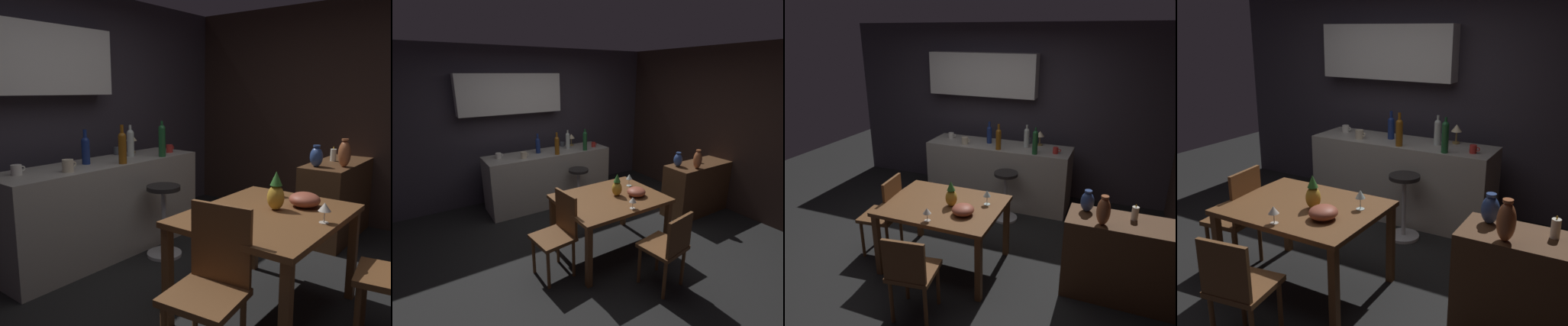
{
  "view_description": "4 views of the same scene",
  "coord_description": "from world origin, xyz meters",
  "views": [
    {
      "loc": [
        -2.3,
        -1.54,
        1.58
      ],
      "look_at": [
        0.31,
        0.51,
        0.98
      ],
      "focal_mm": 37.09,
      "sensor_mm": 36.0,
      "label": 1
    },
    {
      "loc": [
        -1.84,
        -2.88,
        2.18
      ],
      "look_at": [
        0.16,
        0.29,
        1.02
      ],
      "focal_mm": 26.85,
      "sensor_mm": 36.0,
      "label": 2
    },
    {
      "loc": [
        1.81,
        -3.42,
        2.47
      ],
      "look_at": [
        0.23,
        0.52,
        0.95
      ],
      "focal_mm": 33.97,
      "sensor_mm": 36.0,
      "label": 3
    },
    {
      "loc": [
        2.3,
        -2.94,
        2.12
      ],
      "look_at": [
        0.35,
        0.44,
        0.95
      ],
      "focal_mm": 41.36,
      "sensor_mm": 36.0,
      "label": 4
    }
  ],
  "objects": [
    {
      "name": "ground_plane",
      "position": [
        0.0,
        0.0,
        0.0
      ],
      "size": [
        9.0,
        9.0,
        0.0
      ],
      "primitive_type": "plane",
      "color": "black"
    },
    {
      "name": "wine_bottle_amber",
      "position": [
        0.2,
        1.28,
        1.06
      ],
      "size": [
        0.08,
        0.08,
        0.36
      ],
      "color": "#8C5114",
      "rests_on": "kitchen_counter"
    },
    {
      "name": "wine_bottle_cobalt",
      "position": [
        -0.03,
        1.53,
        1.04
      ],
      "size": [
        0.07,
        0.07,
        0.32
      ],
      "color": "navy",
      "rests_on": "kitchen_counter"
    },
    {
      "name": "cup_white",
      "position": [
        -0.68,
        1.57,
        0.94
      ],
      "size": [
        0.12,
        0.08,
        0.08
      ],
      "color": "white",
      "rests_on": "kitchen_counter"
    },
    {
      "name": "wall_kitchen_back",
      "position": [
        -0.06,
        2.08,
        1.41
      ],
      "size": [
        5.2,
        0.33,
        2.6
      ],
      "color": "#38333D",
      "rests_on": "ground_plane"
    },
    {
      "name": "vase_ceramic_blue",
      "position": [
        1.57,
        -0.04,
        0.92
      ],
      "size": [
        0.13,
        0.13,
        0.22
      ],
      "color": "#334C8C",
      "rests_on": "sideboard_cabinet"
    },
    {
      "name": "chair_by_doorway",
      "position": [
        0.23,
        -1.13,
        0.49
      ],
      "size": [
        0.45,
        0.45,
        0.86
      ],
      "color": "brown",
      "rests_on": "ground_plane"
    },
    {
      "name": "counter_lamp",
      "position": [
        0.69,
        1.69,
        1.06
      ],
      "size": [
        0.12,
        0.12,
        0.22
      ],
      "color": "#A58447",
      "rests_on": "kitchen_counter"
    },
    {
      "name": "cup_cream",
      "position": [
        -0.35,
        1.35,
        0.95
      ],
      "size": [
        0.13,
        0.09,
        0.11
      ],
      "color": "beige",
      "rests_on": "kitchen_counter"
    },
    {
      "name": "bar_stool",
      "position": [
        0.42,
        0.98,
        0.37
      ],
      "size": [
        0.34,
        0.34,
        0.69
      ],
      "color": "#262323",
      "rests_on": "ground_plane"
    },
    {
      "name": "chair_near_window",
      "position": [
        -0.61,
        -0.32,
        0.52
      ],
      "size": [
        0.44,
        0.44,
        0.95
      ],
      "color": "brown",
      "rests_on": "ground_plane"
    },
    {
      "name": "wine_bottle_green",
      "position": [
        0.72,
        1.27,
        1.08
      ],
      "size": [
        0.07,
        0.07,
        0.37
      ],
      "color": "#1E592D",
      "rests_on": "kitchen_counter"
    },
    {
      "name": "pineapple_centerpiece",
      "position": [
        0.22,
        -0.28,
        0.86
      ],
      "size": [
        0.12,
        0.12,
        0.28
      ],
      "color": "gold",
      "rests_on": "dining_table"
    },
    {
      "name": "dining_table",
      "position": [
        0.12,
        -0.27,
        0.65
      ],
      "size": [
        1.24,
        0.95,
        0.74
      ],
      "color": "brown",
      "rests_on": "ground_plane"
    },
    {
      "name": "pillar_candle_tall",
      "position": [
        2.0,
        -0.06,
        0.89
      ],
      "size": [
        0.06,
        0.06,
        0.16
      ],
      "color": "white",
      "rests_on": "sideboard_cabinet"
    },
    {
      "name": "cup_red",
      "position": [
        0.98,
        1.4,
        0.94
      ],
      "size": [
        0.11,
        0.07,
        0.09
      ],
      "color": "red",
      "rests_on": "kitchen_counter"
    },
    {
      "name": "wine_glass_left",
      "position": [
        0.56,
        -0.11,
        0.86
      ],
      "size": [
        0.08,
        0.08,
        0.16
      ],
      "color": "silver",
      "rests_on": "dining_table"
    },
    {
      "name": "fruit_bowl",
      "position": [
        0.42,
        -0.41,
        0.79
      ],
      "size": [
        0.22,
        0.22,
        0.11
      ],
      "primitive_type": "ellipsoid",
      "color": "#9E4C38",
      "rests_on": "dining_table"
    },
    {
      "name": "sideboard_cabinet",
      "position": [
        1.96,
        -0.13,
        0.41
      ],
      "size": [
        1.1,
        0.44,
        0.82
      ],
      "primitive_type": "cube",
      "color": "#56351E",
      "rests_on": "ground_plane"
    },
    {
      "name": "cup_slate",
      "position": [
        0.53,
        1.73,
        0.94
      ],
      "size": [
        0.12,
        0.08,
        0.08
      ],
      "color": "#515660",
      "rests_on": "kitchen_counter"
    },
    {
      "name": "vase_copper",
      "position": [
        1.73,
        -0.26,
        0.95
      ],
      "size": [
        0.12,
        0.12,
        0.28
      ],
      "color": "#B26038",
      "rests_on": "sideboard_cabinet"
    },
    {
      "name": "kitchen_counter",
      "position": [
        0.13,
        1.5,
        0.45
      ],
      "size": [
        2.1,
        0.6,
        0.9
      ],
      "primitive_type": "cube",
      "color": "#B2ADA3",
      "rests_on": "ground_plane"
    },
    {
      "name": "wine_bottle_clear",
      "position": [
        0.53,
        1.54,
        1.05
      ],
      "size": [
        0.07,
        0.07,
        0.33
      ],
      "color": "silver",
      "rests_on": "kitchen_counter"
    },
    {
      "name": "wine_glass_right",
      "position": [
        0.15,
        -0.66,
        0.84
      ],
      "size": [
        0.08,
        0.08,
        0.13
      ],
      "color": "silver",
      "rests_on": "dining_table"
    }
  ]
}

